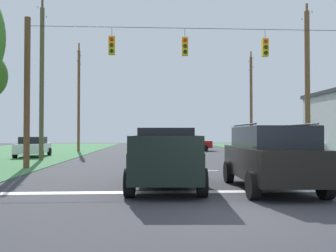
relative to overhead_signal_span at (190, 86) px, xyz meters
name	(u,v)px	position (x,y,z in m)	size (l,w,h in m)	color
ground_plane	(245,217)	(-0.06, -10.66, -4.22)	(120.00, 120.00, 0.00)	#333338
stop_bar_stripe	(216,192)	(-0.06, -7.48, -4.21)	(13.94, 0.45, 0.01)	white
lane_dash_0	(192,171)	(-0.06, -1.48, -4.21)	(0.15, 2.50, 0.01)	white
lane_dash_1	(181,160)	(-0.06, 4.80, -4.21)	(0.15, 2.50, 0.01)	white
lane_dash_2	(172,153)	(-0.06, 14.01, -4.21)	(0.15, 2.50, 0.01)	white
overhead_signal_span	(190,86)	(0.00, 0.00, 0.00)	(16.92, 0.31, 7.69)	brown
pickup_truck	(166,157)	(-1.52, -6.40, -3.25)	(2.50, 5.49, 1.95)	black
suv_black	(270,156)	(1.70, -7.24, -3.16)	(2.31, 4.85, 2.05)	black
distant_car_crossing_white	(33,147)	(-10.84, 8.76, -3.43)	(2.30, 4.43, 1.52)	silver
distant_car_oncoming	(191,143)	(2.09, 17.45, -3.43)	(4.44, 2.31, 1.52)	maroon
distant_car_far_parked	(311,145)	(11.19, 10.03, -3.43)	(2.36, 4.46, 1.52)	silver
utility_pole_mid_right	(307,84)	(8.17, 4.11, 0.77)	(0.33, 1.53, 10.26)	brown
utility_pole_far_right	(251,101)	(8.36, 17.38, 0.92)	(0.28, 1.76, 10.26)	brown
utility_pole_mid_left	(42,81)	(-9.18, 5.28, 1.01)	(0.29, 1.94, 10.83)	brown
utility_pole_far_left	(79,97)	(-9.08, 16.71, 1.14)	(0.27, 1.92, 10.74)	brown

